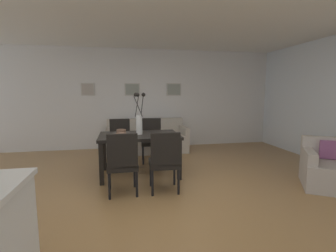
% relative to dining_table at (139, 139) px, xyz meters
% --- Properties ---
extents(ground_plane, '(9.00, 9.00, 0.00)m').
position_rel_dining_table_xyz_m(ground_plane, '(0.25, -0.93, -0.65)').
color(ground_plane, olive).
extents(back_wall_panel, '(9.00, 0.10, 2.60)m').
position_rel_dining_table_xyz_m(back_wall_panel, '(0.25, 2.32, 0.65)').
color(back_wall_panel, silver).
rests_on(back_wall_panel, ground).
extents(ceiling_panel, '(9.00, 7.20, 0.08)m').
position_rel_dining_table_xyz_m(ceiling_panel, '(0.25, -0.53, 1.99)').
color(ceiling_panel, white).
extents(dining_table, '(1.40, 0.90, 0.74)m').
position_rel_dining_table_xyz_m(dining_table, '(0.00, 0.00, 0.00)').
color(dining_table, black).
rests_on(dining_table, ground).
extents(dining_chair_near_left, '(0.45, 0.45, 0.92)m').
position_rel_dining_table_xyz_m(dining_chair_near_left, '(-0.31, -0.85, -0.14)').
color(dining_chair_near_left, black).
rests_on(dining_chair_near_left, ground).
extents(dining_chair_near_right, '(0.47, 0.47, 0.92)m').
position_rel_dining_table_xyz_m(dining_chair_near_right, '(-0.33, 0.84, -0.14)').
color(dining_chair_near_right, black).
rests_on(dining_chair_near_right, ground).
extents(dining_chair_far_left, '(0.46, 0.46, 0.92)m').
position_rel_dining_table_xyz_m(dining_chair_far_left, '(0.30, -0.87, -0.14)').
color(dining_chair_far_left, black).
rests_on(dining_chair_far_left, ground).
extents(dining_chair_far_right, '(0.47, 0.47, 0.92)m').
position_rel_dining_table_xyz_m(dining_chair_far_right, '(0.33, 0.86, -0.14)').
color(dining_chair_far_right, black).
rests_on(dining_chair_far_right, ground).
extents(centerpiece_vase, '(0.21, 0.23, 0.73)m').
position_rel_dining_table_xyz_m(centerpiece_vase, '(0.00, 0.00, 0.37)').
color(centerpiece_vase, silver).
rests_on(centerpiece_vase, dining_table).
extents(placemat_near_left, '(0.32, 0.32, 0.01)m').
position_rel_dining_table_xyz_m(placemat_near_left, '(-0.32, -0.20, 0.09)').
color(placemat_near_left, '#4C4742').
rests_on(placemat_near_left, dining_table).
extents(bowl_near_left, '(0.17, 0.17, 0.07)m').
position_rel_dining_table_xyz_m(bowl_near_left, '(-0.32, -0.20, 0.13)').
color(bowl_near_left, brown).
rests_on(bowl_near_left, dining_table).
extents(placemat_near_right, '(0.32, 0.32, 0.01)m').
position_rel_dining_table_xyz_m(placemat_near_right, '(-0.32, 0.20, 0.09)').
color(placemat_near_right, '#4C4742').
rests_on(placemat_near_right, dining_table).
extents(bowl_near_right, '(0.17, 0.17, 0.07)m').
position_rel_dining_table_xyz_m(bowl_near_right, '(-0.32, 0.20, 0.13)').
color(bowl_near_right, brown).
rests_on(bowl_near_right, dining_table).
extents(sofa, '(1.97, 0.84, 0.80)m').
position_rel_dining_table_xyz_m(sofa, '(0.32, 1.76, -0.37)').
color(sofa, '#B2A899').
rests_on(sofa, ground).
extents(armchair, '(1.10, 1.10, 0.75)m').
position_rel_dining_table_xyz_m(armchair, '(2.90, -1.16, -0.36)').
color(armchair, '#ADA399').
rests_on(armchair, ground).
extents(framed_picture_left, '(0.33, 0.03, 0.32)m').
position_rel_dining_table_xyz_m(framed_picture_left, '(-1.11, 2.25, 0.90)').
color(framed_picture_left, '#B2ADA3').
extents(framed_picture_center, '(0.39, 0.03, 0.32)m').
position_rel_dining_table_xyz_m(framed_picture_center, '(0.00, 2.25, 0.90)').
color(framed_picture_center, '#B2ADA3').
extents(framed_picture_right, '(0.40, 0.03, 0.33)m').
position_rel_dining_table_xyz_m(framed_picture_right, '(1.11, 2.25, 0.90)').
color(framed_picture_right, '#B2ADA3').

